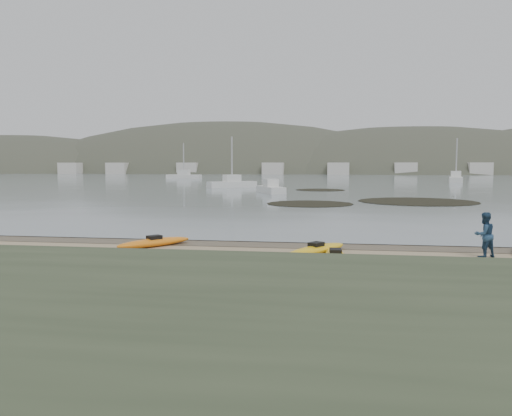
# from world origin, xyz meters

# --- Properties ---
(ground) EXTENTS (600.00, 600.00, 0.00)m
(ground) POSITION_xyz_m (0.00, 0.00, 0.00)
(ground) COLOR tan
(ground) RESTS_ON ground
(wet_sand) EXTENTS (60.00, 60.00, 0.00)m
(wet_sand) POSITION_xyz_m (0.00, -0.30, 0.00)
(wet_sand) COLOR brown
(wet_sand) RESTS_ON ground
(water) EXTENTS (1200.00, 1200.00, 0.00)m
(water) POSITION_xyz_m (0.00, 300.00, 0.01)
(water) COLOR slate
(water) RESTS_ON ground
(kayaks) EXTENTS (21.95, 8.44, 0.34)m
(kayaks) POSITION_xyz_m (-1.71, -4.34, 0.17)
(kayaks) COLOR yellow
(kayaks) RESTS_ON ground
(person_east) EXTENTS (0.99, 0.90, 1.65)m
(person_east) POSITION_xyz_m (8.77, -2.21, 0.83)
(person_east) COLOR navy
(person_east) RESTS_ON ground
(kelp_mats) EXTENTS (18.44, 30.14, 0.04)m
(kelp_mats) POSITION_xyz_m (6.65, 28.02, 0.03)
(kelp_mats) COLOR black
(kelp_mats) RESTS_ON water
(moored_boats) EXTENTS (96.48, 90.49, 1.25)m
(moored_boats) POSITION_xyz_m (13.51, 84.97, 0.56)
(moored_boats) COLOR silver
(moored_boats) RESTS_ON ground
(far_hills) EXTENTS (550.00, 135.00, 80.00)m
(far_hills) POSITION_xyz_m (39.38, 193.97, -15.93)
(far_hills) COLOR #384235
(far_hills) RESTS_ON ground
(far_town) EXTENTS (199.00, 5.00, 4.00)m
(far_town) POSITION_xyz_m (6.00, 145.00, 2.00)
(far_town) COLOR beige
(far_town) RESTS_ON ground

